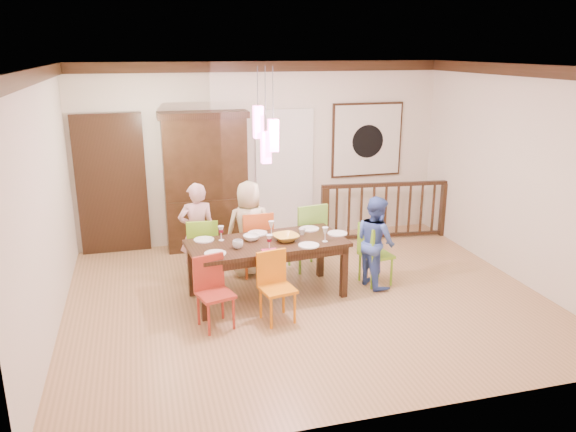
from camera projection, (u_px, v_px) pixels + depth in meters
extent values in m
plane|color=#A47D4F|center=(307.00, 298.00, 7.25)|extent=(6.00, 6.00, 0.00)
plane|color=white|center=(309.00, 66.00, 6.42)|extent=(6.00, 6.00, 0.00)
plane|color=silver|center=(263.00, 153.00, 9.15)|extent=(6.00, 0.00, 6.00)
plane|color=silver|center=(44.00, 206.00, 6.09)|extent=(0.00, 5.00, 5.00)
plane|color=silver|center=(520.00, 175.00, 7.58)|extent=(0.00, 5.00, 5.00)
cube|color=black|center=(112.00, 187.00, 8.62)|extent=(1.04, 0.07, 2.24)
cube|color=silver|center=(285.00, 176.00, 9.32)|extent=(0.97, 0.05, 2.22)
cube|color=black|center=(367.00, 140.00, 9.52)|extent=(1.25, 0.04, 1.25)
cube|color=silver|center=(367.00, 140.00, 9.50)|extent=(1.18, 0.02, 1.18)
cylinder|color=black|center=(368.00, 141.00, 9.49)|extent=(0.56, 0.01, 0.56)
cube|color=#F4499F|center=(258.00, 122.00, 6.69)|extent=(0.11, 0.11, 0.38)
cylinder|color=black|center=(258.00, 86.00, 6.57)|extent=(0.01, 0.01, 0.46)
cube|color=#F4499F|center=(273.00, 135.00, 6.68)|extent=(0.11, 0.11, 0.38)
cylinder|color=black|center=(273.00, 93.00, 6.54)|extent=(0.01, 0.01, 0.61)
cube|color=#F4499F|center=(266.00, 147.00, 6.75)|extent=(0.11, 0.11, 0.38)
cylinder|color=black|center=(265.00, 99.00, 6.59)|extent=(0.01, 0.01, 0.76)
cube|color=black|center=(267.00, 243.00, 7.11)|extent=(2.07, 1.10, 0.05)
cube|color=black|center=(193.00, 267.00, 7.33)|extent=(0.09, 0.09, 0.70)
cube|color=black|center=(325.00, 254.00, 7.78)|extent=(0.09, 0.09, 0.70)
cube|color=black|center=(199.00, 290.00, 6.65)|extent=(0.09, 0.09, 0.70)
cube|color=black|center=(344.00, 274.00, 7.10)|extent=(0.09, 0.09, 0.70)
cube|color=black|center=(261.00, 239.00, 7.49)|extent=(1.78, 0.23, 0.10)
cube|color=black|center=(274.00, 260.00, 6.77)|extent=(1.78, 0.23, 0.10)
cube|color=#77BA24|center=(203.00, 251.00, 7.66)|extent=(0.45, 0.45, 0.04)
cube|color=#77BA24|center=(202.00, 233.00, 7.59)|extent=(0.42, 0.08, 0.45)
cylinder|color=#77BA24|center=(193.00, 272.00, 7.53)|extent=(0.04, 0.04, 0.43)
cylinder|color=#77BA24|center=(218.00, 269.00, 7.62)|extent=(0.04, 0.04, 0.43)
cylinder|color=#77BA24|center=(190.00, 263.00, 7.84)|extent=(0.04, 0.04, 0.43)
cylinder|color=#77BA24|center=(214.00, 261.00, 7.93)|extent=(0.04, 0.04, 0.43)
cube|color=#C14E1B|center=(255.00, 243.00, 7.90)|extent=(0.44, 0.44, 0.04)
cube|color=#C14E1B|center=(255.00, 226.00, 7.83)|extent=(0.43, 0.05, 0.47)
cylinder|color=#C14E1B|center=(246.00, 264.00, 7.77)|extent=(0.04, 0.04, 0.45)
cylinder|color=#C14E1B|center=(270.00, 262.00, 7.85)|extent=(0.04, 0.04, 0.45)
cylinder|color=#C14E1B|center=(242.00, 256.00, 8.09)|extent=(0.04, 0.04, 0.45)
cylinder|color=#C14E1B|center=(265.00, 254.00, 8.17)|extent=(0.04, 0.04, 0.45)
cube|color=#6DA936|center=(306.00, 236.00, 8.11)|extent=(0.52, 0.52, 0.04)
cube|color=#6DA936|center=(306.00, 219.00, 8.03)|extent=(0.45, 0.12, 0.50)
cylinder|color=#6DA936|center=(297.00, 258.00, 7.96)|extent=(0.04, 0.04, 0.47)
cylinder|color=#6DA936|center=(322.00, 256.00, 8.05)|extent=(0.04, 0.04, 0.47)
cylinder|color=#6DA936|center=(290.00, 249.00, 8.30)|extent=(0.04, 0.04, 0.47)
cylinder|color=#6DA936|center=(314.00, 247.00, 8.39)|extent=(0.04, 0.04, 0.47)
cube|color=#A22F20|center=(215.00, 295.00, 6.39)|extent=(0.46, 0.46, 0.04)
cube|color=#A22F20|center=(215.00, 277.00, 6.32)|extent=(0.37, 0.14, 0.41)
cylinder|color=#A22F20|center=(204.00, 319.00, 6.27)|extent=(0.03, 0.03, 0.39)
cylinder|color=#A22F20|center=(231.00, 315.00, 6.34)|extent=(0.03, 0.03, 0.39)
cylinder|color=#A22F20|center=(201.00, 307.00, 6.55)|extent=(0.03, 0.03, 0.39)
cylinder|color=#A22F20|center=(227.00, 304.00, 6.63)|extent=(0.03, 0.03, 0.39)
cube|color=orange|center=(277.00, 289.00, 6.54)|extent=(0.44, 0.44, 0.04)
cube|color=orange|center=(277.00, 272.00, 6.48)|extent=(0.37, 0.11, 0.41)
cylinder|color=orange|center=(268.00, 312.00, 6.42)|extent=(0.03, 0.03, 0.39)
cylinder|color=orange|center=(293.00, 309.00, 6.50)|extent=(0.03, 0.03, 0.39)
cylinder|color=orange|center=(262.00, 301.00, 6.70)|extent=(0.03, 0.03, 0.39)
cylinder|color=orange|center=(287.00, 299.00, 6.78)|extent=(0.03, 0.03, 0.39)
cube|color=#76B425|center=(376.00, 255.00, 7.59)|extent=(0.44, 0.44, 0.04)
cube|color=#76B425|center=(377.00, 239.00, 7.53)|extent=(0.10, 0.38, 0.42)
cylinder|color=#76B425|center=(369.00, 275.00, 7.47)|extent=(0.03, 0.03, 0.40)
cylinder|color=#76B425|center=(391.00, 272.00, 7.55)|extent=(0.03, 0.03, 0.40)
cylinder|color=#76B425|center=(361.00, 266.00, 7.76)|extent=(0.03, 0.03, 0.40)
cylinder|color=#76B425|center=(381.00, 264.00, 7.83)|extent=(0.03, 0.03, 0.40)
cube|color=black|center=(208.00, 222.00, 9.00)|extent=(1.28, 0.44, 0.82)
cube|color=black|center=(205.00, 157.00, 8.71)|extent=(1.28, 0.40, 1.28)
cube|color=black|center=(203.00, 155.00, 8.89)|extent=(1.10, 0.02, 1.10)
cube|color=black|center=(203.00, 115.00, 8.52)|extent=(1.37, 0.44, 0.10)
cube|color=black|center=(327.00, 216.00, 9.15)|extent=(0.13, 0.13, 0.92)
cube|color=black|center=(441.00, 207.00, 9.67)|extent=(0.13, 0.13, 0.92)
cube|color=black|center=(387.00, 185.00, 9.27)|extent=(2.20, 0.31, 0.06)
cube|color=black|center=(384.00, 235.00, 9.53)|extent=(2.08, 0.28, 0.05)
imported|color=beige|center=(197.00, 232.00, 7.65)|extent=(0.51, 0.35, 1.38)
imported|color=beige|center=(249.00, 229.00, 7.84)|extent=(0.67, 0.44, 1.35)
imported|color=#3E5BAF|center=(375.00, 242.00, 7.49)|extent=(0.58, 0.69, 1.24)
imported|color=gold|center=(286.00, 237.00, 7.13)|extent=(0.38, 0.38, 0.08)
imported|color=white|center=(251.00, 238.00, 7.14)|extent=(0.25, 0.25, 0.07)
imported|color=silver|center=(238.00, 244.00, 6.84)|extent=(0.17, 0.17, 0.10)
imported|color=silver|center=(302.00, 232.00, 7.34)|extent=(0.10, 0.10, 0.09)
cylinder|color=white|center=(204.00, 240.00, 7.14)|extent=(0.26, 0.26, 0.01)
cylinder|color=white|center=(258.00, 233.00, 7.39)|extent=(0.26, 0.26, 0.01)
cylinder|color=white|center=(309.00, 229.00, 7.57)|extent=(0.26, 0.26, 0.01)
cylinder|color=white|center=(215.00, 253.00, 6.67)|extent=(0.26, 0.26, 0.01)
cylinder|color=white|center=(309.00, 245.00, 6.94)|extent=(0.26, 0.26, 0.01)
cylinder|color=white|center=(337.00, 233.00, 7.39)|extent=(0.26, 0.26, 0.01)
cube|color=#D83359|center=(270.00, 251.00, 6.75)|extent=(0.18, 0.14, 0.01)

